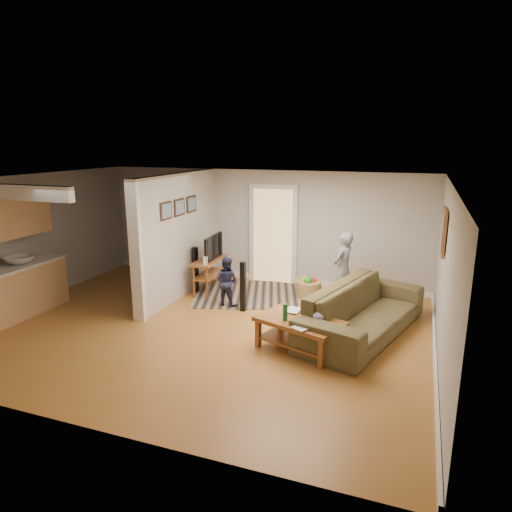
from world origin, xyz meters
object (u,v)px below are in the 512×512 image
Objects in this scene: coffee_table at (301,326)px; tv_console at (209,262)px; speaker_left at (243,287)px; child at (341,304)px; toddler at (227,305)px; sofa at (362,334)px; toy_basket at (309,288)px; speaker_right at (195,270)px.

tv_console is at bearing 140.39° from coffee_table.
child is at bearing 28.32° from speaker_left.
tv_console reaches higher than toddler.
coffee_table is 1.00× the size of child.
coffee_table is 1.92m from speaker_left.
child is (0.24, 2.24, -0.39)m from coffee_table.
child is 2.24m from toddler.
toy_basket is at bearing 56.76° from sofa.
speaker_left is at bearing 98.10° from sofa.
speaker_right is (-0.26, -0.14, -0.15)m from tv_console.
tv_console is at bearing -66.76° from child.
toddler reaches higher than toy_basket.
tv_console is 1.14m from toddler.
toddler is (0.67, -0.65, -0.64)m from tv_console.
child is at bearing -15.57° from toy_basket.
speaker_right is at bearing 145.05° from coffee_table.
toy_basket is at bearing 48.56° from speaker_left.
sofa is 2.93× the size of toddler.
child reaches higher than toy_basket.
speaker_right is 3.09m from child.
tv_console is 2.14m from toy_basket.
speaker_left is at bearing 163.89° from toddler.
coffee_table is (-0.81, -0.92, 0.39)m from sofa.
tv_console is at bearing -170.57° from toy_basket.
coffee_table reaches higher than toddler.
speaker_right is at bearing 90.68° from sofa.
toddler is at bearing 95.64° from sofa.
sofa is at bearing -23.05° from tv_console.
speaker_right is 2.39m from toy_basket.
speaker_left is (-2.25, 0.34, 0.48)m from sofa.
speaker_left is at bearing -41.15° from tv_console.
speaker_right is at bearing -64.35° from child.
coffee_table is at bearing 149.58° from toddler.
speaker_right reaches higher than toy_basket.
speaker_left is at bearing -39.56° from child.
speaker_right is 1.89× the size of toy_basket.
speaker_left is 1.84× the size of toy_basket.
toy_basket reaches higher than sofa.
speaker_right is at bearing -168.22° from toy_basket.
child is (1.68, 0.98, -0.48)m from speaker_left.
sofa is 3.78m from speaker_right.
speaker_left is 0.97× the size of speaker_right.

